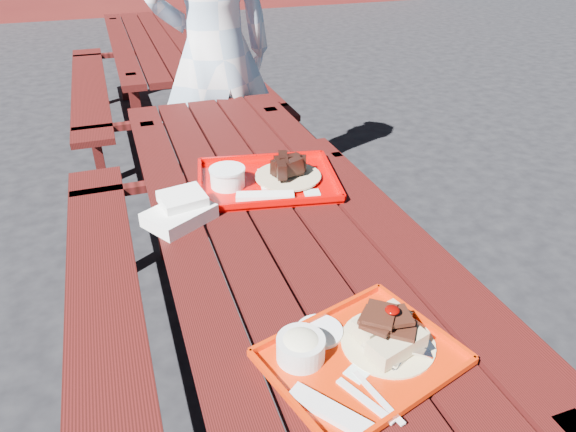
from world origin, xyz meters
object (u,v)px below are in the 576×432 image
Objects in this scene: far_tray at (265,178)px; person at (215,54)px; picnic_table_far at (163,63)px; picnic_table_near at (274,259)px; near_tray at (356,347)px.

person reaches higher than far_tray.
far_tray is at bearing -89.24° from picnic_table_far.
near_tray reaches higher than picnic_table_near.
picnic_table_far is 5.14× the size of near_tray.
person is (0.09, 1.18, 0.16)m from far_tray.
picnic_table_near is 2.80m from picnic_table_far.
picnic_table_far is 4.36× the size of far_tray.
person is (0.13, -1.42, 0.38)m from picnic_table_far.
far_tray is (0.03, 0.19, 0.21)m from picnic_table_near.
far_tray reaches higher than picnic_table_far.
near_tray is at bearing -93.81° from far_tray.
picnic_table_far is (0.00, 2.80, 0.00)m from picnic_table_near.
far_tray reaches higher than picnic_table_near.
near_tray is 2.05m from person.
picnic_table_near is 5.14× the size of near_tray.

